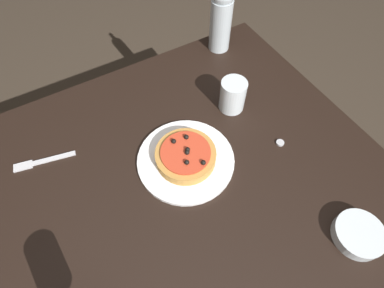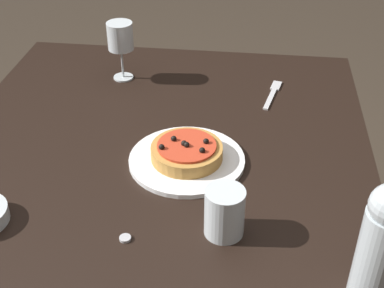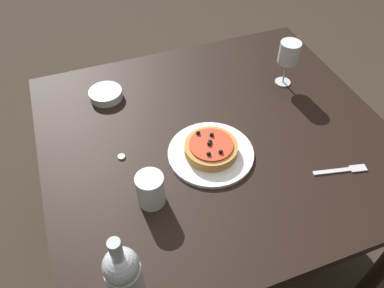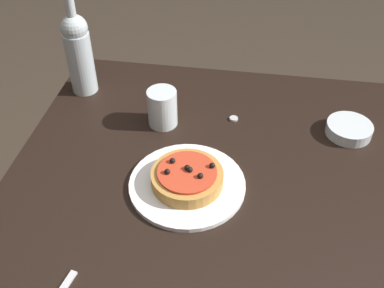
{
  "view_description": "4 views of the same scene",
  "coord_description": "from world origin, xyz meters",
  "px_view_note": "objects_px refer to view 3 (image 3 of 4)",
  "views": [
    {
      "loc": [
        0.15,
        0.3,
        1.47
      ],
      "look_at": [
        -0.07,
        -0.08,
        0.8
      ],
      "focal_mm": 28.0,
      "sensor_mm": 36.0,
      "label": 1
    },
    {
      "loc": [
        -1.08,
        -0.22,
        1.49
      ],
      "look_at": [
        -0.02,
        -0.09,
        0.75
      ],
      "focal_mm": 50.0,
      "sensor_mm": 36.0,
      "label": 2
    },
    {
      "loc": [
        -0.39,
        -0.82,
        1.64
      ],
      "look_at": [
        -0.11,
        -0.06,
        0.76
      ],
      "focal_mm": 35.0,
      "sensor_mm": 36.0,
      "label": 3
    },
    {
      "loc": [
        0.68,
        0.04,
        1.51
      ],
      "look_at": [
        -0.1,
        -0.08,
        0.82
      ],
      "focal_mm": 42.0,
      "sensor_mm": 36.0,
      "label": 4
    }
  ],
  "objects_px": {
    "dinner_plate": "(211,153)",
    "water_cup": "(151,190)",
    "side_bowl": "(106,94)",
    "bottle_cap": "(121,157)",
    "dining_table": "(215,150)",
    "wine_glass": "(289,54)",
    "fork": "(343,170)",
    "pizza": "(211,148)",
    "wine_bottle": "(126,282)"
  },
  "relations": [
    {
      "from": "wine_bottle",
      "to": "water_cup",
      "type": "relative_size",
      "value": 2.85
    },
    {
      "from": "bottle_cap",
      "to": "dining_table",
      "type": "bearing_deg",
      "value": -1.0
    },
    {
      "from": "dining_table",
      "to": "pizza",
      "type": "distance_m",
      "value": 0.15
    },
    {
      "from": "side_bowl",
      "to": "bottle_cap",
      "type": "xyz_separation_m",
      "value": [
        -0.01,
        -0.31,
        -0.01
      ]
    },
    {
      "from": "dinner_plate",
      "to": "wine_glass",
      "type": "distance_m",
      "value": 0.5
    },
    {
      "from": "pizza",
      "to": "wine_bottle",
      "type": "bearing_deg",
      "value": -133.26
    },
    {
      "from": "wine_bottle",
      "to": "water_cup",
      "type": "bearing_deg",
      "value": 65.11
    },
    {
      "from": "pizza",
      "to": "bottle_cap",
      "type": "bearing_deg",
      "value": 162.27
    },
    {
      "from": "wine_glass",
      "to": "side_bowl",
      "type": "distance_m",
      "value": 0.7
    },
    {
      "from": "fork",
      "to": "bottle_cap",
      "type": "distance_m",
      "value": 0.71
    },
    {
      "from": "pizza",
      "to": "side_bowl",
      "type": "bearing_deg",
      "value": 123.05
    },
    {
      "from": "dinner_plate",
      "to": "dining_table",
      "type": "bearing_deg",
      "value": 56.83
    },
    {
      "from": "pizza",
      "to": "wine_glass",
      "type": "height_order",
      "value": "wine_glass"
    },
    {
      "from": "wine_glass",
      "to": "fork",
      "type": "height_order",
      "value": "wine_glass"
    },
    {
      "from": "water_cup",
      "to": "fork",
      "type": "relative_size",
      "value": 0.61
    },
    {
      "from": "dining_table",
      "to": "side_bowl",
      "type": "bearing_deg",
      "value": 134.64
    },
    {
      "from": "side_bowl",
      "to": "fork",
      "type": "bearing_deg",
      "value": -44.1
    },
    {
      "from": "side_bowl",
      "to": "bottle_cap",
      "type": "height_order",
      "value": "side_bowl"
    },
    {
      "from": "dinner_plate",
      "to": "side_bowl",
      "type": "height_order",
      "value": "side_bowl"
    },
    {
      "from": "pizza",
      "to": "fork",
      "type": "height_order",
      "value": "pizza"
    },
    {
      "from": "dinner_plate",
      "to": "pizza",
      "type": "relative_size",
      "value": 1.63
    },
    {
      "from": "dinner_plate",
      "to": "wine_glass",
      "type": "bearing_deg",
      "value": 31.64
    },
    {
      "from": "dining_table",
      "to": "wine_bottle",
      "type": "distance_m",
      "value": 0.65
    },
    {
      "from": "dinner_plate",
      "to": "pizza",
      "type": "bearing_deg",
      "value": 158.51
    },
    {
      "from": "wine_glass",
      "to": "bottle_cap",
      "type": "relative_size",
      "value": 7.46
    },
    {
      "from": "fork",
      "to": "bottle_cap",
      "type": "relative_size",
      "value": 7.22
    },
    {
      "from": "dinner_plate",
      "to": "water_cup",
      "type": "relative_size",
      "value": 2.64
    },
    {
      "from": "pizza",
      "to": "wine_glass",
      "type": "bearing_deg",
      "value": 31.63
    },
    {
      "from": "dining_table",
      "to": "bottle_cap",
      "type": "distance_m",
      "value": 0.34
    },
    {
      "from": "wine_bottle",
      "to": "side_bowl",
      "type": "relative_size",
      "value": 2.46
    },
    {
      "from": "side_bowl",
      "to": "bottle_cap",
      "type": "relative_size",
      "value": 5.12
    },
    {
      "from": "dining_table",
      "to": "side_bowl",
      "type": "distance_m",
      "value": 0.46
    },
    {
      "from": "wine_glass",
      "to": "wine_bottle",
      "type": "distance_m",
      "value": 0.99
    },
    {
      "from": "dinner_plate",
      "to": "wine_bottle",
      "type": "relative_size",
      "value": 0.93
    },
    {
      "from": "pizza",
      "to": "fork",
      "type": "distance_m",
      "value": 0.42
    },
    {
      "from": "wine_bottle",
      "to": "dinner_plate",
      "type": "bearing_deg",
      "value": 46.73
    },
    {
      "from": "wine_bottle",
      "to": "side_bowl",
      "type": "height_order",
      "value": "wine_bottle"
    },
    {
      "from": "side_bowl",
      "to": "dining_table",
      "type": "bearing_deg",
      "value": -45.36
    },
    {
      "from": "fork",
      "to": "pizza",
      "type": "bearing_deg",
      "value": 162.66
    },
    {
      "from": "wine_glass",
      "to": "bottle_cap",
      "type": "height_order",
      "value": "wine_glass"
    },
    {
      "from": "wine_glass",
      "to": "wine_bottle",
      "type": "xyz_separation_m",
      "value": [
        -0.76,
        -0.63,
        -0.0
      ]
    },
    {
      "from": "wine_glass",
      "to": "side_bowl",
      "type": "height_order",
      "value": "wine_glass"
    },
    {
      "from": "fork",
      "to": "bottle_cap",
      "type": "xyz_separation_m",
      "value": [
        -0.64,
        0.29,
        0.0
      ]
    },
    {
      "from": "wine_bottle",
      "to": "fork",
      "type": "xyz_separation_m",
      "value": [
        0.72,
        0.17,
        -0.13
      ]
    },
    {
      "from": "wine_glass",
      "to": "wine_bottle",
      "type": "height_order",
      "value": "wine_bottle"
    },
    {
      "from": "dinner_plate",
      "to": "bottle_cap",
      "type": "distance_m",
      "value": 0.29
    },
    {
      "from": "pizza",
      "to": "bottle_cap",
      "type": "distance_m",
      "value": 0.29
    },
    {
      "from": "dinner_plate",
      "to": "side_bowl",
      "type": "relative_size",
      "value": 2.27
    },
    {
      "from": "pizza",
      "to": "bottle_cap",
      "type": "xyz_separation_m",
      "value": [
        -0.28,
        0.09,
        -0.03
      ]
    },
    {
      "from": "wine_glass",
      "to": "water_cup",
      "type": "height_order",
      "value": "wine_glass"
    }
  ]
}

